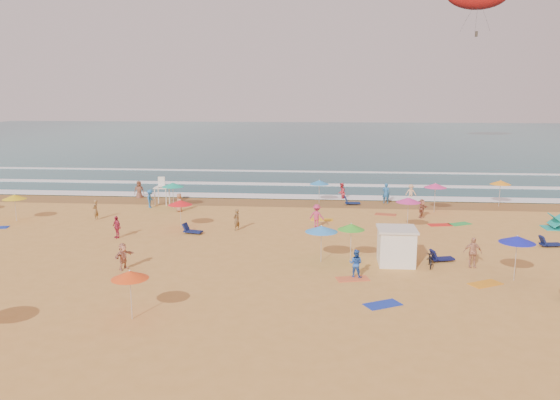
{
  "coord_description": "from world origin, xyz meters",
  "views": [
    {
      "loc": [
        4.0,
        -35.56,
        9.63
      ],
      "look_at": [
        0.34,
        6.0,
        1.5
      ],
      "focal_mm": 35.0,
      "sensor_mm": 36.0,
      "label": 1
    }
  ],
  "objects": [
    {
      "name": "lifeguard_stand",
      "position": [
        -10.52,
        10.61,
        1.05
      ],
      "size": [
        1.2,
        1.2,
        2.1
      ],
      "primitive_type": null,
      "color": "white",
      "rests_on": "ground"
    },
    {
      "name": "wet_sand",
      "position": [
        0.0,
        12.5,
        0.01
      ],
      "size": [
        220.0,
        220.0,
        0.0
      ],
      "primitive_type": "plane",
      "color": "olive",
      "rests_on": "ground"
    },
    {
      "name": "ground",
      "position": [
        0.0,
        0.0,
        0.0
      ],
      "size": [
        220.0,
        220.0,
        0.0
      ],
      "primitive_type": "plane",
      "color": "gold",
      "rests_on": "ground"
    },
    {
      "name": "towels",
      "position": [
        0.07,
        -1.79,
        0.01
      ],
      "size": [
        40.2,
        20.95,
        0.03
      ],
      "color": "#C04618",
      "rests_on": "ground"
    },
    {
      "name": "loungers",
      "position": [
        4.08,
        -3.14,
        0.17
      ],
      "size": [
        42.97,
        23.23,
        0.34
      ],
      "color": "#0F194F",
      "rests_on": "ground"
    },
    {
      "name": "beachgoers",
      "position": [
        -0.87,
        4.52,
        0.76
      ],
      "size": [
        27.96,
        27.8,
        2.09
      ],
      "color": "#C43163",
      "rests_on": "ground"
    },
    {
      "name": "bicycle",
      "position": [
        9.9,
        -5.23,
        0.46
      ],
      "size": [
        0.82,
        1.8,
        0.91
      ],
      "primitive_type": "imported",
      "rotation": [
        0.0,
        0.0,
        -0.13
      ],
      "color": "black",
      "rests_on": "ground"
    },
    {
      "name": "cabana",
      "position": [
        8.0,
        -4.93,
        1.0
      ],
      "size": [
        2.0,
        2.0,
        2.0
      ],
      "primitive_type": "cube",
      "color": "white",
      "rests_on": "ground"
    },
    {
      "name": "ocean",
      "position": [
        0.0,
        84.0,
        0.0
      ],
      "size": [
        220.0,
        140.0,
        0.18
      ],
      "primitive_type": "cube",
      "color": "#0C4756",
      "rests_on": "ground"
    },
    {
      "name": "cabana_roof",
      "position": [
        8.0,
        -4.93,
        2.06
      ],
      "size": [
        2.2,
        2.2,
        0.12
      ],
      "primitive_type": "cube",
      "color": "silver",
      "rests_on": "cabana"
    },
    {
      "name": "surf_foam",
      "position": [
        0.0,
        21.32,
        0.1
      ],
      "size": [
        200.0,
        18.7,
        0.05
      ],
      "color": "white",
      "rests_on": "ground"
    },
    {
      "name": "beach_umbrellas",
      "position": [
        -0.46,
        0.54,
        2.12
      ],
      "size": [
        61.98,
        31.39,
        0.78
      ],
      "color": "#15B18D",
      "rests_on": "ground"
    }
  ]
}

